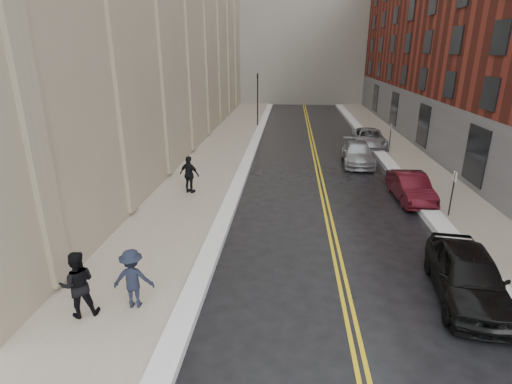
% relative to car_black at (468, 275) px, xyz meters
% --- Properties ---
extents(ground, '(160.00, 160.00, 0.00)m').
position_rel_car_black_xyz_m(ground, '(-6.12, -1.66, -0.80)').
color(ground, black).
rests_on(ground, ground).
extents(sidewalk_left, '(4.00, 64.00, 0.15)m').
position_rel_car_black_xyz_m(sidewalk_left, '(-10.62, 14.34, -0.72)').
color(sidewalk_left, gray).
rests_on(sidewalk_left, ground).
extents(sidewalk_right, '(3.00, 64.00, 0.15)m').
position_rel_car_black_xyz_m(sidewalk_right, '(2.88, 14.34, -0.72)').
color(sidewalk_right, gray).
rests_on(sidewalk_right, ground).
extents(lane_stripe_a, '(0.12, 64.00, 0.01)m').
position_rel_car_black_xyz_m(lane_stripe_a, '(-3.74, 14.34, -0.79)').
color(lane_stripe_a, gold).
rests_on(lane_stripe_a, ground).
extents(lane_stripe_b, '(0.12, 64.00, 0.01)m').
position_rel_car_black_xyz_m(lane_stripe_b, '(-3.50, 14.34, -0.79)').
color(lane_stripe_b, gold).
rests_on(lane_stripe_b, ground).
extents(snow_ridge_left, '(0.70, 60.80, 0.26)m').
position_rel_car_black_xyz_m(snow_ridge_left, '(-8.32, 14.34, -0.67)').
color(snow_ridge_left, white).
rests_on(snow_ridge_left, ground).
extents(snow_ridge_right, '(0.85, 60.80, 0.30)m').
position_rel_car_black_xyz_m(snow_ridge_right, '(1.03, 14.34, -0.65)').
color(snow_ridge_right, white).
rests_on(snow_ridge_right, ground).
extents(traffic_signal, '(0.18, 0.15, 5.20)m').
position_rel_car_black_xyz_m(traffic_signal, '(-8.72, 28.34, 2.29)').
color(traffic_signal, black).
rests_on(traffic_signal, ground).
extents(parking_sign_near, '(0.06, 0.35, 2.23)m').
position_rel_car_black_xyz_m(parking_sign_near, '(1.78, 6.34, 0.56)').
color(parking_sign_near, black).
rests_on(parking_sign_near, ground).
extents(parking_sign_far, '(0.06, 0.35, 2.23)m').
position_rel_car_black_xyz_m(parking_sign_far, '(1.78, 18.34, 0.56)').
color(parking_sign_far, black).
rests_on(parking_sign_far, ground).
extents(car_black, '(2.48, 4.89, 1.60)m').
position_rel_car_black_xyz_m(car_black, '(0.00, 0.00, 0.00)').
color(car_black, black).
rests_on(car_black, ground).
extents(car_maroon, '(1.61, 4.25, 1.38)m').
position_rel_car_black_xyz_m(car_maroon, '(0.68, 8.65, -0.11)').
color(car_maroon, '#430C15').
rests_on(car_maroon, ground).
extents(car_silver_near, '(2.23, 4.95, 1.41)m').
position_rel_car_black_xyz_m(car_silver_near, '(-0.92, 15.50, -0.09)').
color(car_silver_near, '#9FA2A6').
rests_on(car_silver_near, ground).
extents(car_silver_far, '(2.64, 5.29, 1.44)m').
position_rel_car_black_xyz_m(car_silver_far, '(0.68, 20.51, -0.08)').
color(car_silver_far, '#9D9FA5').
rests_on(car_silver_far, ground).
extents(pedestrian_a, '(1.17, 1.07, 1.96)m').
position_rel_car_black_xyz_m(pedestrian_a, '(-11.22, -1.98, 0.33)').
color(pedestrian_a, black).
rests_on(pedestrian_a, sidewalk_left).
extents(pedestrian_b, '(1.23, 0.79, 1.81)m').
position_rel_car_black_xyz_m(pedestrian_b, '(-9.87, -1.44, 0.25)').
color(pedestrian_b, black).
rests_on(pedestrian_b, sidewalk_left).
extents(pedestrian_c, '(1.25, 0.86, 1.97)m').
position_rel_car_black_xyz_m(pedestrian_c, '(-10.64, 8.42, 0.34)').
color(pedestrian_c, black).
rests_on(pedestrian_c, sidewalk_left).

